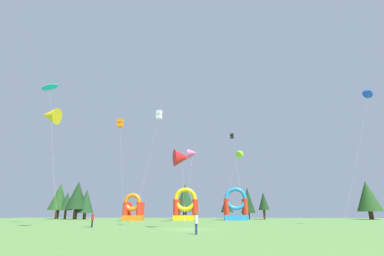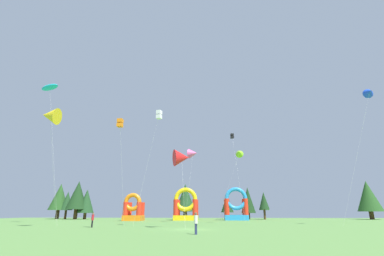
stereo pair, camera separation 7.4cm
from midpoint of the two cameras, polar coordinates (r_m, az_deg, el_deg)
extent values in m
plane|color=#5B8C42|center=(32.57, -0.75, -20.38)|extent=(120.00, 120.00, 0.00)
cone|color=blue|center=(48.53, 33.10, 6.30)|extent=(1.65, 1.57, 1.48)
cylinder|color=silver|center=(45.03, 31.22, -4.96)|extent=(6.28, 1.09, 18.84)
cone|color=yellow|center=(40.22, -27.43, 2.28)|extent=(2.30, 2.26, 2.44)
cylinder|color=silver|center=(41.04, -26.92, -8.17)|extent=(0.14, 5.43, 13.89)
cube|color=orange|center=(33.28, -14.75, 0.59)|extent=(0.66, 0.66, 0.44)
cube|color=orange|center=(33.44, -14.68, 1.46)|extent=(0.66, 0.66, 0.44)
cylinder|color=silver|center=(33.54, -14.32, -9.57)|extent=(0.38, 3.26, 11.93)
cube|color=black|center=(65.26, 8.41, -1.91)|extent=(0.82, 0.82, 0.50)
cube|color=black|center=(65.41, 8.39, -1.40)|extent=(0.82, 0.82, 0.50)
cylinder|color=silver|center=(59.85, 9.61, -9.50)|extent=(1.15, 7.51, 19.05)
cone|color=#8CD826|center=(48.68, 9.88, -5.14)|extent=(1.58, 1.65, 1.56)
cylinder|color=silver|center=(48.00, 7.68, -12.16)|extent=(4.17, 0.69, 11.74)
cube|color=white|center=(38.86, -6.84, 2.34)|extent=(0.83, 0.83, 0.55)
cube|color=white|center=(39.09, -6.81, 3.24)|extent=(0.83, 0.83, 0.55)
cylinder|color=silver|center=(37.95, -9.42, -8.30)|extent=(3.14, 1.07, 15.05)
cone|color=red|center=(33.80, -2.11, -6.20)|extent=(2.59, 2.63, 2.20)
cylinder|color=silver|center=(32.30, -1.75, -13.08)|extent=(0.70, 1.91, 8.26)
cone|color=#EA599E|center=(52.70, 0.25, -5.31)|extent=(2.21, 2.31, 1.86)
cylinder|color=silver|center=(50.16, -0.59, -12.00)|extent=(1.26, 3.38, 12.62)
ellipsoid|color=#19B7CC|center=(54.88, -27.51, 7.53)|extent=(3.77, 2.33, 1.26)
cylinder|color=silver|center=(49.36, -26.94, -4.02)|extent=(5.77, 1.71, 22.92)
cylinder|color=black|center=(38.40, -20.12, -18.27)|extent=(0.18, 0.18, 0.86)
cylinder|color=black|center=(38.24, -20.02, -18.28)|extent=(0.18, 0.18, 0.86)
cylinder|color=#B21E26|center=(38.30, -19.95, -17.13)|extent=(0.43, 0.43, 0.68)
sphere|color=#9E704C|center=(38.29, -19.88, -16.45)|extent=(0.23, 0.23, 0.23)
cylinder|color=navy|center=(25.30, 1.01, -20.33)|extent=(0.17, 0.17, 0.89)
cylinder|color=navy|center=(25.14, 0.82, -20.35)|extent=(0.17, 0.17, 0.89)
cylinder|color=silver|center=(25.18, 0.90, -18.52)|extent=(0.42, 0.42, 0.71)
sphere|color=brown|center=(25.18, 0.90, -17.44)|extent=(0.24, 0.24, 0.24)
cube|color=orange|center=(64.14, -12.08, -17.89)|extent=(4.05, 3.95, 1.14)
cylinder|color=red|center=(63.18, -13.66, -16.03)|extent=(1.11, 1.11, 2.75)
cylinder|color=red|center=(62.38, -10.97, -16.19)|extent=(1.11, 1.11, 2.75)
cylinder|color=red|center=(65.90, -12.91, -16.11)|extent=(1.11, 1.11, 2.75)
cylinder|color=red|center=(65.13, -10.32, -16.25)|extent=(1.11, 1.11, 2.75)
torus|color=orange|center=(62.79, -12.24, -14.86)|extent=(3.83, 0.88, 3.83)
cube|color=#268CD8|center=(67.33, 9.26, -17.96)|extent=(5.38, 3.89, 1.17)
cylinder|color=red|center=(65.78, 7.33, -15.98)|extent=(1.09, 1.09, 3.61)
cylinder|color=red|center=(66.15, 11.19, -15.81)|extent=(1.09, 1.09, 3.61)
cylinder|color=red|center=(68.58, 7.20, -16.02)|extent=(1.09, 1.09, 3.61)
cylinder|color=red|center=(68.94, 10.90, -15.86)|extent=(1.09, 1.09, 3.61)
torus|color=#268CD8|center=(65.99, 9.19, -14.34)|extent=(5.16, 0.87, 5.16)
cube|color=yellow|center=(66.06, -1.21, -18.22)|extent=(5.55, 4.26, 1.09)
cylinder|color=red|center=(64.76, -3.33, -16.20)|extent=(1.19, 1.19, 3.49)
cylinder|color=red|center=(64.36, 0.69, -16.22)|extent=(1.19, 1.19, 3.49)
cylinder|color=red|center=(67.80, -2.99, -16.24)|extent=(1.19, 1.19, 3.49)
cylinder|color=red|center=(67.42, 0.84, -16.25)|extent=(1.19, 1.19, 3.49)
torus|color=yellow|center=(64.57, -1.32, -14.67)|extent=(5.31, 0.95, 5.31)
cylinder|color=#4C331E|center=(86.09, -26.26, -15.88)|extent=(0.95, 0.95, 2.32)
cone|color=#234C1E|center=(86.17, -25.85, -12.78)|extent=(5.29, 5.29, 7.05)
cylinder|color=#4C331E|center=(84.65, -24.86, -16.07)|extent=(0.58, 0.58, 2.30)
cone|color=#1E4221|center=(84.70, -24.55, -13.64)|extent=(3.25, 3.25, 4.93)
cylinder|color=#4C331E|center=(80.62, -23.12, -16.23)|extent=(0.98, 0.98, 2.48)
cone|color=#193819|center=(80.73, -22.71, -12.78)|extent=(5.45, 5.45, 7.29)
cylinder|color=#4C331E|center=(80.35, -21.44, -16.73)|extent=(0.77, 0.77, 1.58)
cone|color=#1E4221|center=(80.39, -21.14, -14.03)|extent=(4.30, 4.30, 6.05)
cylinder|color=#4C331E|center=(76.49, -1.41, -17.75)|extent=(0.99, 0.99, 1.93)
cone|color=#1E4221|center=(76.57, -1.38, -14.32)|extent=(5.52, 5.52, 7.24)
cylinder|color=#4C331E|center=(77.87, 7.46, -17.69)|extent=(0.61, 0.61, 1.71)
cone|color=#193819|center=(77.89, 7.36, -15.26)|extent=(3.41, 3.41, 4.91)
cylinder|color=#4C331E|center=(76.34, 11.81, -17.55)|extent=(0.67, 0.67, 1.57)
cone|color=#193819|center=(76.39, 11.62, -14.50)|extent=(3.71, 3.71, 6.58)
cylinder|color=#4C331E|center=(74.68, 14.99, -17.03)|extent=(0.47, 0.47, 2.43)
cone|color=#193819|center=(74.73, 14.78, -14.46)|extent=(2.62, 2.62, 4.29)
cylinder|color=#4C331E|center=(78.31, 14.93, -17.06)|extent=(0.48, 0.48, 2.30)
cone|color=#234C1E|center=(78.35, 14.74, -14.63)|extent=(2.67, 2.67, 4.37)
cylinder|color=#4C331E|center=(86.01, 33.40, -14.99)|extent=(1.08, 1.08, 1.94)
cone|color=#234C1E|center=(86.09, 32.87, -11.82)|extent=(5.99, 5.99, 7.70)
camera|label=1|loc=(0.04, -89.95, -0.02)|focal=25.57mm
camera|label=2|loc=(0.04, 90.05, 0.02)|focal=25.57mm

